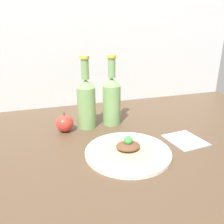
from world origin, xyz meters
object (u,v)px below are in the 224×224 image
object	(u,v)px
cider_bottle_right	(112,99)
cider_bottle_left	(86,101)
plated_food	(128,147)
plate	(128,151)
apple	(65,123)

from	to	relation	value
cider_bottle_right	cider_bottle_left	bearing A→B (deg)	180.00
plated_food	cider_bottle_right	bearing A→B (deg)	83.01
plate	cider_bottle_left	size ratio (longest dim) A/B	0.96
plate	apple	distance (cm)	31.40
plate	plated_food	distance (cm)	1.75
cider_bottle_left	cider_bottle_right	distance (cm)	11.62
plated_food	apple	size ratio (longest dim) A/B	2.00
cider_bottle_right	plate	bearing A→B (deg)	-96.99
apple	cider_bottle_left	bearing A→B (deg)	10.47
cider_bottle_left	apple	size ratio (longest dim) A/B	3.58
plated_food	cider_bottle_right	size ratio (longest dim) A/B	0.56
plate	plated_food	bearing A→B (deg)	45.00
plate	cider_bottle_left	world-z (taller)	cider_bottle_left
cider_bottle_left	apple	bearing A→B (deg)	-169.53
cider_bottle_left	apple	world-z (taller)	cider_bottle_left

